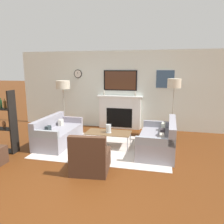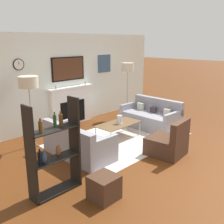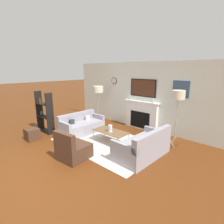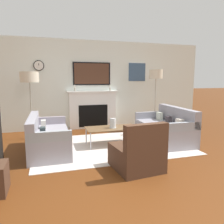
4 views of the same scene
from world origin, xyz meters
name	(u,v)px [view 1 (image 1 of 4)]	position (x,y,z in m)	size (l,w,h in m)	color
ground_plane	(74,191)	(0.00, 0.00, 0.00)	(60.00, 60.00, 0.00)	#5A2C0F
fireplace_wall	(120,94)	(0.00, 4.29, 1.23)	(7.48, 0.28, 2.70)	white
area_rug	(106,147)	(0.00, 2.20, 0.01)	(3.40, 2.29, 0.01)	beige
couch_left	(58,134)	(-1.39, 2.20, 0.28)	(0.81, 1.68, 0.77)	#94929D
couch_right	(159,141)	(1.40, 2.20, 0.29)	(0.93, 1.70, 0.84)	#94929D
armchair	(90,159)	(0.04, 0.78, 0.27)	(0.81, 0.84, 0.84)	#472D1F
coffee_table	(108,133)	(0.06, 2.29, 0.38)	(1.21, 0.61, 0.41)	brown
hurricane_candle	(108,129)	(0.07, 2.27, 0.50)	(0.16, 0.16, 0.22)	silver
floor_lamp_left	(63,85)	(-1.77, 3.45, 1.56)	(0.46, 0.46, 1.71)	#9E998E
floor_lamp_right	(174,84)	(1.77, 3.45, 1.65)	(0.40, 0.40, 1.81)	#9E998E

